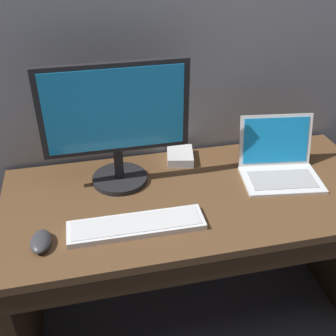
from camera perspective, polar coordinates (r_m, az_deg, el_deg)
The scene contains 7 objects.
ground_plane at distance 2.21m, azimuth 3.11°, elevation -19.20°, with size 14.00×14.00×0.00m, color #4C4C51.
desk at distance 1.82m, azimuth 3.70°, elevation -9.31°, with size 1.55×0.70×0.74m.
laptop_white at distance 1.83m, azimuth 15.10°, elevation 0.33°, with size 0.36×0.32×0.23m.
external_monitor at distance 1.62m, azimuth -7.20°, elevation 6.19°, with size 0.58×0.23×0.52m.
wired_keyboard at distance 1.52m, azimuth -4.38°, elevation -7.89°, with size 0.50×0.13×0.02m.
computer_mouse at distance 1.50m, azimuth -17.14°, elevation -9.64°, with size 0.07×0.12×0.04m, color #38383D.
external_drive_box at distance 1.89m, azimuth 1.62°, elevation 1.67°, with size 0.12×0.15×0.04m, color silver.
Camera 1 is at (-0.40, -1.30, 1.74)m, focal length 44.22 mm.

